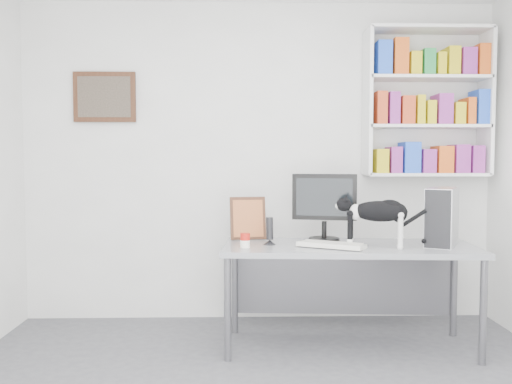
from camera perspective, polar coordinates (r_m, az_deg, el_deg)
room at (r=2.66m, az=1.64°, el=2.89°), size 4.01×4.01×2.70m
bookshelf at (r=4.79m, az=17.55°, el=8.98°), size 1.03×0.28×1.24m
wall_art at (r=4.80m, az=-15.65°, el=9.60°), size 0.52×0.04×0.42m
desk at (r=4.07m, az=9.71°, el=-10.78°), size 1.86×0.83×0.76m
monitor at (r=4.16m, az=7.20°, el=-1.54°), size 0.53×0.34×0.52m
keyboard at (r=3.87m, az=7.95°, el=-5.55°), size 0.50×0.38×0.04m
pc_tower at (r=4.15m, az=18.99°, el=-2.45°), size 0.36×0.45×0.42m
speaker at (r=3.95m, az=1.45°, el=-4.06°), size 0.10×0.10×0.21m
leaning_print at (r=4.19m, az=-0.86°, el=-2.70°), size 0.29×0.14×0.34m
soup_can at (r=3.82m, az=-1.15°, el=-5.12°), size 0.09×0.09×0.10m
cat at (r=3.91m, az=12.63°, el=-3.21°), size 0.58×0.29×0.34m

